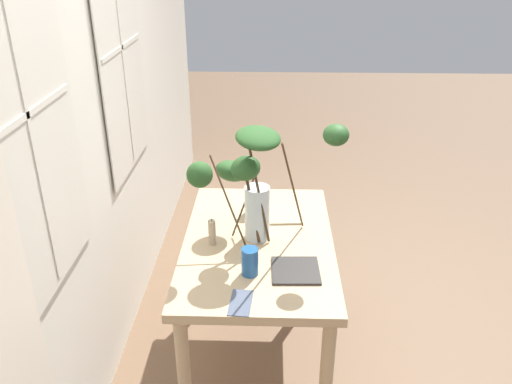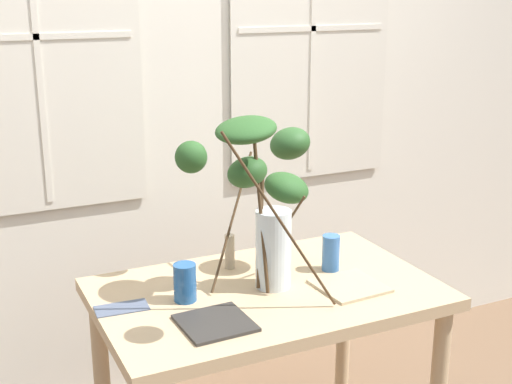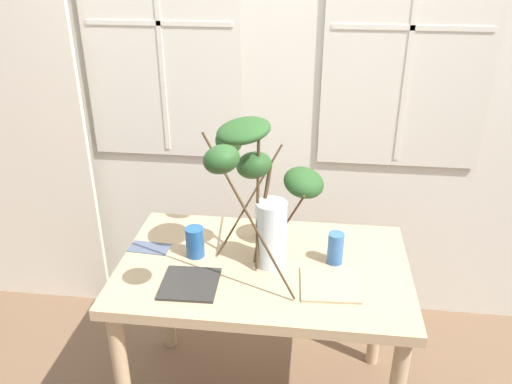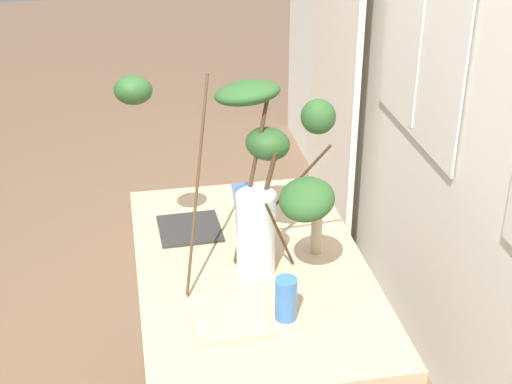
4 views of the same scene
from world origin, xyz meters
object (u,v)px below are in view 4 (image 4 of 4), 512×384
at_px(dining_table, 252,292).
at_px(drinking_glass_blue_left, 246,205).
at_px(plate_square_left, 190,229).
at_px(plate_square_right, 229,318).
at_px(drinking_glass_blue_right, 286,299).
at_px(vase_with_branches, 262,172).
at_px(pillar_candle, 316,235).

bearing_deg(dining_table, drinking_glass_blue_left, 174.09).
distance_m(plate_square_left, plate_square_right, 0.54).
height_order(dining_table, plate_square_left, plate_square_left).
relative_size(drinking_glass_blue_left, drinking_glass_blue_right, 0.96).
distance_m(drinking_glass_blue_right, plate_square_left, 0.61).
bearing_deg(plate_square_left, vase_with_branches, 39.21).
bearing_deg(plate_square_left, drinking_glass_blue_left, 96.65).
bearing_deg(dining_table, plate_square_right, -23.66).
distance_m(drinking_glass_blue_left, pillar_candle, 0.32).
bearing_deg(plate_square_right, pillar_candle, 132.23).
bearing_deg(vase_with_branches, plate_square_left, -140.79).
xyz_separation_m(vase_with_branches, drinking_glass_blue_right, (0.30, 0.01, -0.27)).
bearing_deg(plate_square_right, plate_square_left, -173.59).
bearing_deg(plate_square_right, dining_table, 156.34).
height_order(dining_table, drinking_glass_blue_left, drinking_glass_blue_left).
bearing_deg(drinking_glass_blue_left, dining_table, -5.91).
bearing_deg(vase_with_branches, pillar_candle, 100.63).
xyz_separation_m(dining_table, plate_square_left, (-0.27, -0.18, 0.11)).
height_order(plate_square_left, pillar_candle, pillar_candle).
relative_size(dining_table, drinking_glass_blue_right, 8.76).
relative_size(plate_square_right, pillar_candle, 1.54).
distance_m(vase_with_branches, drinking_glass_blue_right, 0.40).
relative_size(drinking_glass_blue_left, pillar_candle, 0.91).
distance_m(drinking_glass_blue_right, plate_square_right, 0.18).
height_order(vase_with_branches, plate_square_right, vase_with_branches).
bearing_deg(plate_square_left, drinking_glass_blue_right, 22.06).
xyz_separation_m(vase_with_branches, pillar_candle, (-0.04, 0.19, -0.27)).
height_order(vase_with_branches, drinking_glass_blue_right, vase_with_branches).
bearing_deg(vase_with_branches, dining_table, -76.85).
distance_m(drinking_glass_blue_left, drinking_glass_blue_right, 0.59).
bearing_deg(vase_with_branches, plate_square_right, -28.82).
bearing_deg(drinking_glass_blue_right, drinking_glass_blue_left, -178.23).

